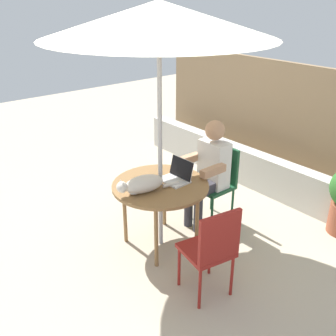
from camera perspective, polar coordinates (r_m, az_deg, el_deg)
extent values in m
plane|color=#BCAD93|center=(4.36, -1.03, -10.82)|extent=(14.00, 14.00, 0.00)
cube|color=#937756|center=(5.73, 19.00, 5.85)|extent=(5.28, 0.08, 1.63)
cube|color=beige|center=(5.42, 14.41, -1.07)|extent=(4.76, 0.20, 0.51)
cylinder|color=olive|center=(3.99, -1.11, -2.53)|extent=(0.99, 0.99, 0.03)
cylinder|color=olive|center=(4.15, 4.25, -7.19)|extent=(0.04, 0.04, 0.69)
cylinder|color=olive|center=(4.50, -0.52, -4.41)|extent=(0.04, 0.04, 0.69)
cylinder|color=olive|center=(4.22, -6.28, -6.65)|extent=(0.04, 0.04, 0.69)
cylinder|color=olive|center=(3.85, -1.72, -9.91)|extent=(0.04, 0.04, 0.69)
cylinder|color=#B7B7BC|center=(3.82, -1.16, 3.24)|extent=(0.04, 0.04, 2.27)
cone|color=beige|center=(3.56, -1.33, 20.77)|extent=(2.08, 2.08, 0.31)
sphere|color=#B7B7BC|center=(3.56, -1.33, 21.00)|extent=(0.06, 0.06, 0.06)
cube|color=#194C2D|center=(4.58, 6.50, -2.68)|extent=(0.40, 0.40, 0.04)
cube|color=#194C2D|center=(4.60, 8.22, 0.62)|extent=(0.40, 0.04, 0.44)
cylinder|color=#194C2D|center=(4.70, 9.31, -5.27)|extent=(0.03, 0.03, 0.42)
cylinder|color=#194C2D|center=(4.90, 6.36, -3.78)|extent=(0.03, 0.03, 0.42)
cylinder|color=#194C2D|center=(4.69, 3.42, -5.05)|extent=(0.03, 0.03, 0.42)
cylinder|color=#194C2D|center=(4.48, 6.39, -6.69)|extent=(0.03, 0.03, 0.42)
cube|color=maroon|center=(3.53, 5.54, -11.76)|extent=(0.46, 0.46, 0.04)
cube|color=maroon|center=(3.27, 7.52, -9.99)|extent=(0.11, 0.40, 0.44)
cylinder|color=maroon|center=(3.49, 4.63, -17.08)|extent=(0.03, 0.03, 0.42)
cylinder|color=maroon|center=(3.65, 9.24, -15.17)|extent=(0.03, 0.03, 0.42)
cylinder|color=maroon|center=(3.85, 6.07, -12.46)|extent=(0.03, 0.03, 0.42)
cylinder|color=maroon|center=(3.70, 1.62, -14.08)|extent=(0.03, 0.03, 0.42)
cube|color=white|center=(4.46, 6.68, 0.62)|extent=(0.34, 0.20, 0.54)
sphere|color=tan|center=(4.30, 6.84, 5.46)|extent=(0.22, 0.22, 0.22)
cube|color=#383842|center=(4.50, 4.48, -2.11)|extent=(0.12, 0.30, 0.12)
cylinder|color=#383842|center=(4.54, 2.99, -5.81)|extent=(0.10, 0.10, 0.46)
cube|color=#383842|center=(4.40, 5.92, -2.83)|extent=(0.12, 0.30, 0.12)
cylinder|color=#383842|center=(4.45, 4.38, -6.60)|extent=(0.10, 0.10, 0.46)
cube|color=tan|center=(4.42, 2.87, 1.29)|extent=(0.08, 0.32, 0.08)
cube|color=tan|center=(4.16, 6.56, -0.39)|extent=(0.08, 0.32, 0.08)
cube|color=silver|center=(4.04, 0.85, -1.82)|extent=(0.31, 0.23, 0.02)
cube|color=black|center=(4.06, 1.94, -0.02)|extent=(0.30, 0.07, 0.20)
cube|color=silver|center=(4.06, 2.03, 0.02)|extent=(0.30, 0.07, 0.20)
ellipsoid|color=silver|center=(3.81, -3.49, -2.31)|extent=(0.26, 0.43, 0.17)
sphere|color=silver|center=(3.72, -6.67, -2.78)|extent=(0.11, 0.11, 0.11)
ellipsoid|color=white|center=(3.79, -4.98, -3.18)|extent=(0.14, 0.14, 0.09)
cylinder|color=silver|center=(3.92, 0.43, -2.40)|extent=(0.07, 0.18, 0.04)
cone|color=silver|center=(3.72, -6.88, -1.91)|extent=(0.04, 0.04, 0.03)
cone|color=silver|center=(3.67, -6.53, -2.27)|extent=(0.04, 0.04, 0.03)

